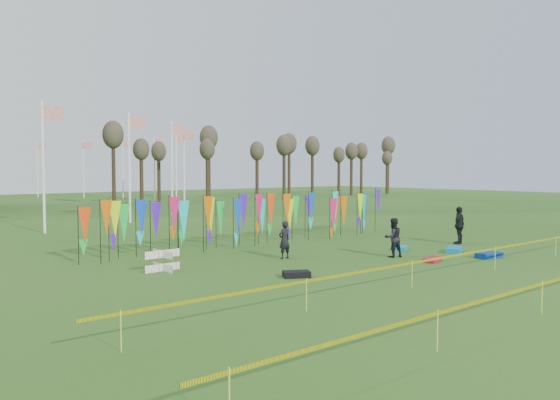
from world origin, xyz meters
TOP-DOWN VIEW (x-y plane):
  - ground at (0.00, 0.00)m, footprint 160.00×160.00m
  - banner_row at (0.28, 8.60)m, footprint 18.64×0.64m
  - caution_tape_near at (-0.22, -2.88)m, footprint 26.00×0.02m
  - tree_line at (32.00, 44.00)m, footprint 53.92×1.92m
  - box_kite at (-7.11, 4.88)m, footprint 0.74×0.74m
  - person_left at (-1.63, 4.28)m, footprint 0.61×0.45m
  - person_mid at (2.34, 1.57)m, footprint 0.96×0.74m
  - person_right at (8.41, 2.14)m, footprint 1.26×0.88m
  - kite_bag_turquoise at (4.23, 2.60)m, footprint 1.10×0.90m
  - kite_bag_blue at (5.40, -1.25)m, footprint 1.24×0.76m
  - kite_bag_red at (2.63, -0.28)m, footprint 1.14×0.75m
  - kite_bag_black at (-3.92, 0.85)m, footprint 1.10×0.93m
  - kite_bag_teal at (5.63, 0.64)m, footprint 1.37×1.06m

SIDE VIEW (x-z plane):
  - ground at x=0.00m, z-range 0.00..0.00m
  - kite_bag_red at x=2.63m, z-range 0.00..0.19m
  - kite_bag_turquoise at x=4.23m, z-range 0.00..0.20m
  - kite_bag_black at x=-3.92m, z-range 0.00..0.22m
  - kite_bag_teal at x=5.63m, z-range 0.00..0.24m
  - kite_bag_blue at x=5.40m, z-range 0.00..0.25m
  - box_kite at x=-7.11m, z-range 0.00..0.83m
  - caution_tape_near at x=-0.22m, z-range 0.33..1.23m
  - person_left at x=-1.63m, z-range 0.00..1.63m
  - person_mid at x=2.34m, z-range 0.00..1.73m
  - person_right at x=8.41m, z-range 0.00..1.95m
  - banner_row at x=0.28m, z-range 0.37..2.86m
  - tree_line at x=32.00m, z-range 2.25..10.09m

